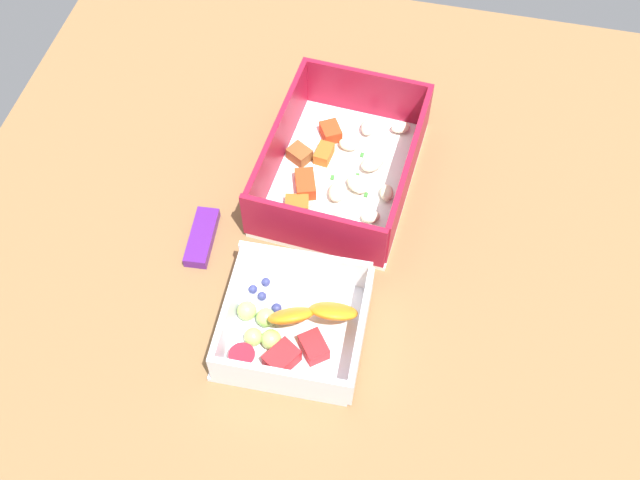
% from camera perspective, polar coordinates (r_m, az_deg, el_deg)
% --- Properties ---
extents(table_surface, '(0.80, 0.80, 0.02)m').
position_cam_1_polar(table_surface, '(0.82, -0.16, 0.03)').
color(table_surface, brown).
rests_on(table_surface, ground).
extents(pasta_container, '(0.22, 0.17, 0.07)m').
position_cam_1_polar(pasta_container, '(0.84, 1.59, 5.48)').
color(pasta_container, white).
rests_on(pasta_container, table_surface).
extents(fruit_bowl, '(0.14, 0.14, 0.05)m').
position_cam_1_polar(fruit_bowl, '(0.73, -2.01, -6.50)').
color(fruit_bowl, white).
rests_on(fruit_bowl, table_surface).
extents(candy_bar, '(0.07, 0.03, 0.01)m').
position_cam_1_polar(candy_bar, '(0.81, -8.88, 0.20)').
color(candy_bar, '#51197A').
rests_on(candy_bar, table_surface).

